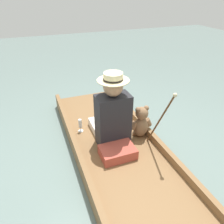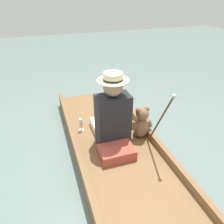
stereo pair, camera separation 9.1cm
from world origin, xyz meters
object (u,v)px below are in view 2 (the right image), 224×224
Objects in this scene: seated_person at (112,116)px; walking_cane at (161,118)px; wine_glass at (81,124)px; teddy_bear at (141,123)px.

seated_person is 0.61m from walking_cane.
walking_cane is (0.76, -0.75, 0.39)m from wine_glass.
seated_person is 0.54m from wine_glass.
teddy_bear is 0.82m from wine_glass.
walking_cane is at bearing -83.51° from teddy_bear.
wine_glass is at bearing 135.11° from walking_cane.
wine_glass is at bearing 151.62° from teddy_bear.
seated_person reaches higher than teddy_bear.
seated_person reaches higher than wine_glass.
walking_cane is at bearing -48.68° from seated_person.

